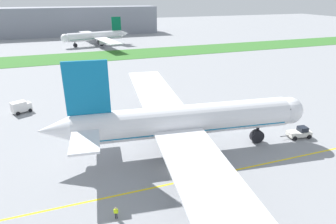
% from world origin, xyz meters
% --- Properties ---
extents(ground_plane, '(600.00, 600.00, 0.00)m').
position_xyz_m(ground_plane, '(0.00, 0.00, 0.00)').
color(ground_plane, gray).
rests_on(ground_plane, ground).
extents(apron_taxi_line, '(280.00, 0.36, 0.01)m').
position_xyz_m(apron_taxi_line, '(0.00, -3.28, 0.00)').
color(apron_taxi_line, yellow).
rests_on(apron_taxi_line, ground).
extents(grass_median_strip, '(320.00, 24.00, 0.10)m').
position_xyz_m(grass_median_strip, '(0.00, 98.80, 0.05)').
color(grass_median_strip, '#38722D').
rests_on(grass_median_strip, ground).
extents(airliner_foreground, '(47.75, 74.84, 17.47)m').
position_xyz_m(airliner_foreground, '(2.97, 5.63, 5.93)').
color(airliner_foreground, white).
rests_on(airliner_foreground, ground).
extents(pushback_tug, '(6.47, 2.97, 2.22)m').
position_xyz_m(pushback_tug, '(27.40, 2.80, 1.02)').
color(pushback_tug, white).
rests_on(pushback_tug, ground).
extents(ground_crew_wingwalker_port, '(0.57, 0.40, 1.72)m').
position_xyz_m(ground_crew_wingwalker_port, '(-11.40, -7.85, 1.04)').
color(ground_crew_wingwalker_port, black).
rests_on(ground_crew_wingwalker_port, ground).
extents(service_truck_baggage_loader, '(4.81, 3.81, 2.85)m').
position_xyz_m(service_truck_baggage_loader, '(-26.39, 35.76, 1.54)').
color(service_truck_baggage_loader, white).
rests_on(service_truck_baggage_loader, ground).
extents(parked_airliner_far_centre, '(37.16, 57.75, 14.65)m').
position_xyz_m(parked_airliner_far_centre, '(2.84, 128.64, 4.96)').
color(parked_airliner_far_centre, white).
rests_on(parked_airliner_far_centre, ground).
extents(terminal_building, '(116.49, 20.00, 18.00)m').
position_xyz_m(terminal_building, '(-8.20, 178.77, 9.00)').
color(terminal_building, gray).
rests_on(terminal_building, ground).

